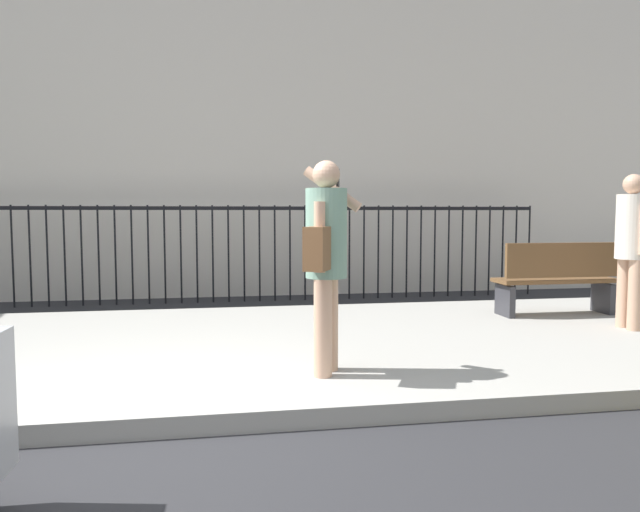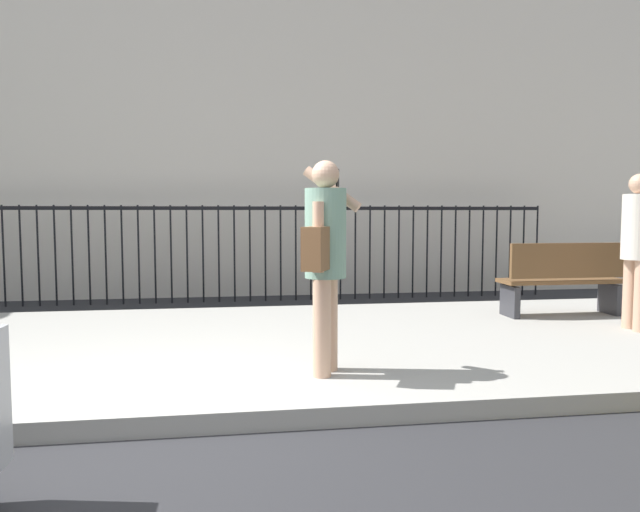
# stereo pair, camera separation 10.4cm
# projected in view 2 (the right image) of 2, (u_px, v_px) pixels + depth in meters

# --- Properties ---
(ground_plane) EXTENTS (60.00, 60.00, 0.00)m
(ground_plane) POSITION_uv_depth(u_px,v_px,m) (143.00, 439.00, 3.85)
(ground_plane) COLOR #28282B
(sidewalk) EXTENTS (28.00, 4.40, 0.15)m
(sidewalk) POSITION_uv_depth(u_px,v_px,m) (175.00, 350.00, 6.01)
(sidewalk) COLOR #9E9B93
(sidewalk) RESTS_ON ground
(building_facade) EXTENTS (28.00, 4.00, 9.71)m
(building_facade) POSITION_uv_depth(u_px,v_px,m) (200.00, 45.00, 11.86)
(building_facade) COLOR beige
(building_facade) RESTS_ON ground
(iron_fence) EXTENTS (12.03, 0.04, 1.60)m
(iron_fence) POSITION_uv_depth(u_px,v_px,m) (195.00, 241.00, 9.59)
(iron_fence) COLOR black
(iron_fence) RESTS_ON ground
(pedestrian_on_phone) EXTENTS (0.58, 0.73, 1.76)m
(pedestrian_on_phone) POSITION_uv_depth(u_px,v_px,m) (325.00, 251.00, 4.78)
(pedestrian_on_phone) COLOR tan
(pedestrian_on_phone) RESTS_ON sidewalk
(pedestrian_walking) EXTENTS (0.35, 0.49, 1.77)m
(pedestrian_walking) POSITION_uv_depth(u_px,v_px,m) (637.00, 241.00, 6.60)
(pedestrian_walking) COLOR tan
(pedestrian_walking) RESTS_ON sidewalk
(street_bench) EXTENTS (1.60, 0.45, 0.95)m
(street_bench) POSITION_uv_depth(u_px,v_px,m) (565.00, 278.00, 7.51)
(street_bench) COLOR brown
(street_bench) RESTS_ON sidewalk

